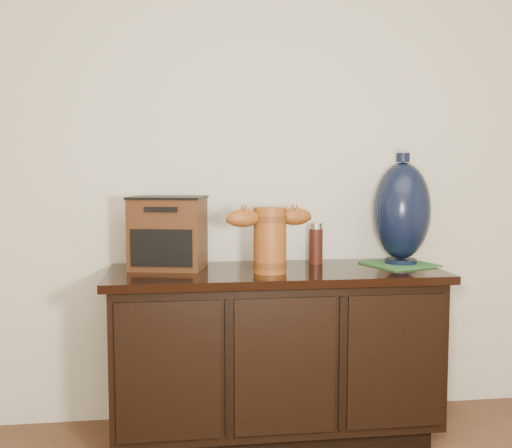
{
  "coord_description": "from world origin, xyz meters",
  "views": [
    {
      "loc": [
        -0.43,
        -0.35,
        1.18
      ],
      "look_at": [
        -0.09,
        2.18,
        0.96
      ],
      "focal_mm": 42.0,
      "sensor_mm": 36.0,
      "label": 1
    }
  ],
  "objects": [
    {
      "name": "sideboard",
      "position": [
        0.0,
        2.23,
        0.39
      ],
      "size": [
        1.46,
        0.56,
        0.75
      ],
      "color": "black",
      "rests_on": "ground"
    },
    {
      "name": "terracotta_vessel",
      "position": [
        -0.04,
        2.15,
        0.91
      ],
      "size": [
        0.4,
        0.18,
        0.28
      ],
      "rotation": [
        0.0,
        0.0,
        0.26
      ],
      "color": "brown",
      "rests_on": "sideboard"
    },
    {
      "name": "tv_radio",
      "position": [
        -0.46,
        2.33,
        0.92
      ],
      "size": [
        0.37,
        0.32,
        0.32
      ],
      "rotation": [
        0.0,
        0.0,
        -0.23
      ],
      "color": "#432310",
      "rests_on": "sideboard"
    },
    {
      "name": "green_mat",
      "position": [
        0.59,
        2.28,
        0.76
      ],
      "size": [
        0.34,
        0.34,
        0.01
      ],
      "primitive_type": "cube",
      "rotation": [
        0.0,
        0.0,
        0.33
      ],
      "color": "#2D652E",
      "rests_on": "sideboard"
    },
    {
      "name": "lamp_base",
      "position": [
        0.6,
        2.28,
        1.0
      ],
      "size": [
        0.33,
        0.33,
        0.51
      ],
      "rotation": [
        0.0,
        0.0,
        0.33
      ],
      "color": "black",
      "rests_on": "green_mat"
    },
    {
      "name": "spray_can",
      "position": [
        0.22,
        2.37,
        0.85
      ],
      "size": [
        0.07,
        0.07,
        0.19
      ],
      "color": "#541A0E",
      "rests_on": "sideboard"
    }
  ]
}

